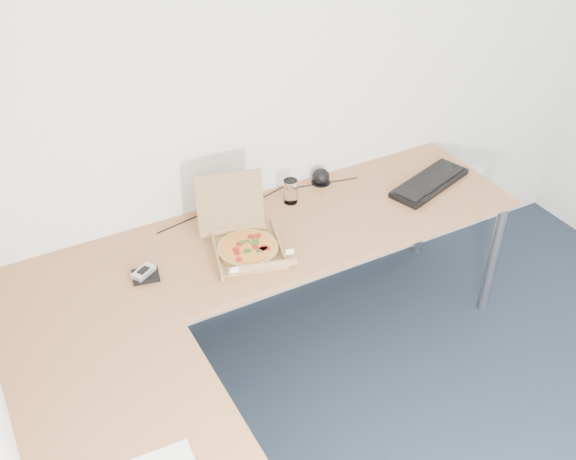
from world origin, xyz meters
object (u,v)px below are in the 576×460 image
drinking_glass (291,191)px  wallet (146,276)px  keyboard (429,183)px  pizza_box (246,244)px  desk (243,318)px

drinking_glass → wallet: 0.86m
keyboard → wallet: keyboard is taller
keyboard → wallet: size_ratio=4.21×
pizza_box → drinking_glass: pizza_box is taller
pizza_box → wallet: bearing=-168.3°
drinking_glass → wallet: (-0.83, -0.22, -0.05)m
desk → pizza_box: 0.42m
drinking_glass → wallet: drinking_glass is taller
keyboard → wallet: 1.54m
desk → wallet: (-0.27, 0.40, 0.04)m
pizza_box → drinking_glass: size_ratio=2.86×
desk → drinking_glass: bearing=48.0°
pizza_box → keyboard: 1.07m
drinking_glass → desk: bearing=-132.0°
desk → wallet: bearing=123.9°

